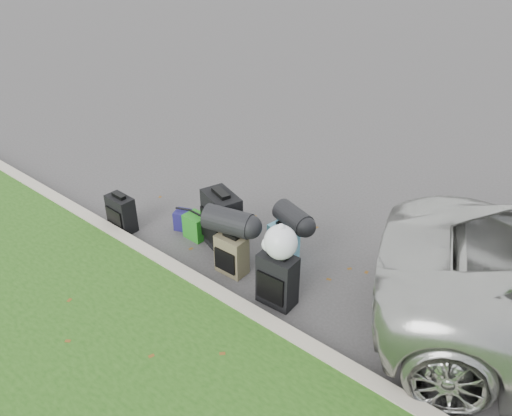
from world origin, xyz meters
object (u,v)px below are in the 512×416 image
Objects in this scene: suitcase_small_black at (122,213)px; tote_green at (196,226)px; suitcase_teal at (283,245)px; tote_navy at (185,220)px; suitcase_olive at (232,254)px; suitcase_large_black_right at (277,280)px; suitcase_large_black_left at (222,221)px.

suitcase_small_black reaches higher than tote_green.
suitcase_teal reaches higher than tote_navy.
suitcase_olive is 1.85× the size of tote_navy.
suitcase_teal is at bearing 21.86° from suitcase_small_black.
tote_navy is (-0.29, 0.04, -0.03)m from tote_green.
suitcase_large_black_right reaches higher than suitcase_small_black.
suitcase_large_black_left reaches higher than tote_navy.
suitcase_large_black_right is at bearing -49.07° from suitcase_teal.
suitcase_large_black_left reaches higher than suitcase_teal.
suitcase_large_black_right is at bearing 0.20° from suitcase_large_black_left.
suitcase_large_black_left is 1.32m from suitcase_large_black_right.
tote_navy is at bearing 164.06° from suitcase_olive.
suitcase_large_black_left is at bearing 24.85° from suitcase_small_black.
suitcase_large_black_right is (1.25, -0.42, -0.08)m from suitcase_large_black_left.
suitcase_large_black_right is 2.30× the size of tote_navy.
tote_navy is at bearing 165.53° from suitcase_large_black_right.
suitcase_small_black is 1.84× the size of tote_navy.
tote_green is (-0.90, 0.26, -0.09)m from suitcase_olive.
suitcase_teal is (2.23, 0.82, 0.01)m from suitcase_small_black.
suitcase_olive is 0.97× the size of suitcase_teal.
suitcase_large_black_right is at bearing 5.51° from suitcase_small_black.
suitcase_small_black is at bearing -151.02° from suitcase_teal.
suitcase_olive reaches higher than tote_green.
tote_navy is at bearing 173.43° from tote_green.
suitcase_large_black_right reaches higher than tote_navy.
tote_green reaches higher than tote_navy.
suitcase_teal is at bearing 33.65° from suitcase_large_black_left.
suitcase_small_black is 2.65m from suitcase_large_black_right.
suitcase_teal is 1.59m from tote_navy.
suitcase_large_black_left is at bearing 10.46° from tote_green.
tote_green is (-0.43, -0.07, -0.23)m from suitcase_large_black_left.
suitcase_large_black_left is 2.84× the size of tote_navy.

